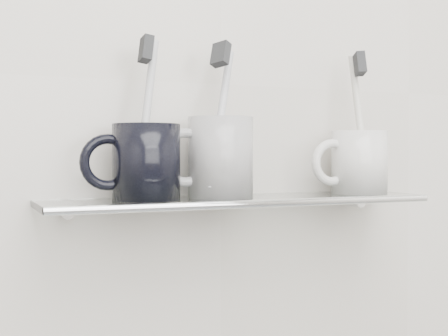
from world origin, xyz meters
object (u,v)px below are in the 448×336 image
shelf_glass (240,200)px  mug_right (359,162)px  mug_center (221,157)px  mug_left (146,162)px

shelf_glass → mug_right: (0.19, 0.00, 0.05)m
mug_center → mug_right: mug_center is taller
mug_center → mug_left: bearing=168.6°
mug_left → mug_right: mug_left is taller
mug_center → mug_right: bearing=-11.4°
shelf_glass → mug_center: (-0.02, 0.00, 0.05)m
shelf_glass → mug_left: size_ratio=5.48×
mug_left → mug_center: (0.10, 0.00, 0.01)m
mug_left → mug_right: bearing=-17.3°
shelf_glass → mug_right: mug_right is taller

